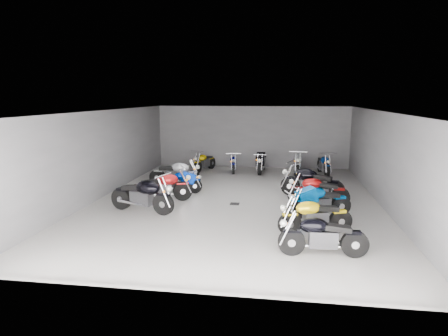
{
  "coord_description": "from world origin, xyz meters",
  "views": [
    {
      "loc": [
        1.62,
        -13.9,
        3.71
      ],
      "look_at": [
        -0.6,
        0.97,
        1.0
      ],
      "focal_mm": 32.0,
      "sensor_mm": 36.0,
      "label": 1
    }
  ],
  "objects_px": {
    "motorcycle_right_c": "(319,202)",
    "motorcycle_back_f": "(324,164)",
    "motorcycle_left_d": "(162,187)",
    "motorcycle_right_b": "(315,216)",
    "motorcycle_left_e": "(178,182)",
    "motorcycle_left_f": "(175,173)",
    "motorcycle_right_d": "(318,191)",
    "motorcycle_back_e": "(298,163)",
    "motorcycle_back_c": "(233,163)",
    "motorcycle_back_d": "(262,162)",
    "motorcycle_right_a": "(322,236)",
    "drain_grate": "(235,204)",
    "motorcycle_right_e": "(311,183)",
    "motorcycle_back_b": "(204,162)",
    "motorcycle_left_c": "(143,195)"
  },
  "relations": [
    {
      "from": "motorcycle_right_c",
      "to": "motorcycle_right_e",
      "type": "distance_m",
      "value": 2.47
    },
    {
      "from": "drain_grate",
      "to": "motorcycle_left_e",
      "type": "distance_m",
      "value": 2.62
    },
    {
      "from": "drain_grate",
      "to": "motorcycle_left_f",
      "type": "height_order",
      "value": "motorcycle_left_f"
    },
    {
      "from": "motorcycle_right_a",
      "to": "motorcycle_back_f",
      "type": "distance_m",
      "value": 10.17
    },
    {
      "from": "drain_grate",
      "to": "motorcycle_back_e",
      "type": "distance_m",
      "value": 6.48
    },
    {
      "from": "motorcycle_right_d",
      "to": "motorcycle_right_e",
      "type": "relative_size",
      "value": 0.92
    },
    {
      "from": "motorcycle_left_c",
      "to": "motorcycle_back_d",
      "type": "height_order",
      "value": "motorcycle_left_c"
    },
    {
      "from": "motorcycle_left_d",
      "to": "motorcycle_left_f",
      "type": "xyz_separation_m",
      "value": [
        -0.21,
        2.61,
        -0.01
      ]
    },
    {
      "from": "motorcycle_left_d",
      "to": "motorcycle_back_e",
      "type": "bearing_deg",
      "value": 117.22
    },
    {
      "from": "motorcycle_right_d",
      "to": "motorcycle_back_c",
      "type": "bearing_deg",
      "value": 37.05
    },
    {
      "from": "motorcycle_back_b",
      "to": "motorcycle_back_c",
      "type": "relative_size",
      "value": 1.03
    },
    {
      "from": "motorcycle_left_e",
      "to": "motorcycle_left_f",
      "type": "bearing_deg",
      "value": 179.55
    },
    {
      "from": "motorcycle_right_d",
      "to": "motorcycle_back_e",
      "type": "bearing_deg",
      "value": 9.14
    },
    {
      "from": "motorcycle_left_d",
      "to": "motorcycle_back_f",
      "type": "height_order",
      "value": "motorcycle_left_d"
    },
    {
      "from": "motorcycle_right_c",
      "to": "motorcycle_back_d",
      "type": "xyz_separation_m",
      "value": [
        -2.16,
        7.16,
        0.03
      ]
    },
    {
      "from": "motorcycle_left_c",
      "to": "motorcycle_back_e",
      "type": "bearing_deg",
      "value": 160.8
    },
    {
      "from": "motorcycle_left_c",
      "to": "motorcycle_back_b",
      "type": "bearing_deg",
      "value": -168.74
    },
    {
      "from": "motorcycle_left_c",
      "to": "motorcycle_right_e",
      "type": "relative_size",
      "value": 1.0
    },
    {
      "from": "motorcycle_left_e",
      "to": "motorcycle_right_d",
      "type": "height_order",
      "value": "motorcycle_right_d"
    },
    {
      "from": "motorcycle_left_d",
      "to": "motorcycle_back_f",
      "type": "xyz_separation_m",
      "value": [
        6.17,
        5.95,
        -0.04
      ]
    },
    {
      "from": "motorcycle_right_d",
      "to": "motorcycle_back_f",
      "type": "bearing_deg",
      "value": -3.22
    },
    {
      "from": "motorcycle_right_e",
      "to": "motorcycle_back_d",
      "type": "height_order",
      "value": "motorcycle_right_e"
    },
    {
      "from": "motorcycle_left_d",
      "to": "motorcycle_left_e",
      "type": "bearing_deg",
      "value": 143.46
    },
    {
      "from": "motorcycle_left_d",
      "to": "motorcycle_right_a",
      "type": "distance_m",
      "value": 6.64
    },
    {
      "from": "motorcycle_left_d",
      "to": "motorcycle_right_d",
      "type": "bearing_deg",
      "value": 70.37
    },
    {
      "from": "motorcycle_left_f",
      "to": "motorcycle_right_a",
      "type": "relative_size",
      "value": 1.05
    },
    {
      "from": "motorcycle_back_d",
      "to": "motorcycle_right_b",
      "type": "bearing_deg",
      "value": 105.91
    },
    {
      "from": "motorcycle_back_c",
      "to": "motorcycle_back_e",
      "type": "xyz_separation_m",
      "value": [
        3.16,
        0.06,
        0.07
      ]
    },
    {
      "from": "motorcycle_right_c",
      "to": "motorcycle_back_f",
      "type": "relative_size",
      "value": 0.95
    },
    {
      "from": "motorcycle_right_c",
      "to": "motorcycle_right_d",
      "type": "xyz_separation_m",
      "value": [
        0.08,
        1.47,
        0.0
      ]
    },
    {
      "from": "drain_grate",
      "to": "motorcycle_back_c",
      "type": "relative_size",
      "value": 0.17
    },
    {
      "from": "motorcycle_right_b",
      "to": "motorcycle_back_e",
      "type": "height_order",
      "value": "motorcycle_back_e"
    },
    {
      "from": "motorcycle_back_c",
      "to": "motorcycle_back_d",
      "type": "xyz_separation_m",
      "value": [
        1.41,
        0.03,
        0.09
      ]
    },
    {
      "from": "motorcycle_right_b",
      "to": "motorcycle_right_c",
      "type": "relative_size",
      "value": 1.03
    },
    {
      "from": "motorcycle_left_f",
      "to": "motorcycle_right_c",
      "type": "xyz_separation_m",
      "value": [
        5.57,
        -3.68,
        -0.03
      ]
    },
    {
      "from": "motorcycle_left_e",
      "to": "motorcycle_back_d",
      "type": "xyz_separation_m",
      "value": [
        2.92,
        4.85,
        0.08
      ]
    },
    {
      "from": "motorcycle_right_c",
      "to": "motorcycle_right_e",
      "type": "height_order",
      "value": "motorcycle_right_e"
    },
    {
      "from": "motorcycle_left_d",
      "to": "motorcycle_left_e",
      "type": "distance_m",
      "value": 1.28
    },
    {
      "from": "motorcycle_left_d",
      "to": "motorcycle_right_e",
      "type": "height_order",
      "value": "motorcycle_right_e"
    },
    {
      "from": "motorcycle_left_e",
      "to": "motorcycle_back_c",
      "type": "relative_size",
      "value": 0.98
    },
    {
      "from": "motorcycle_right_d",
      "to": "motorcycle_right_e",
      "type": "height_order",
      "value": "motorcycle_right_e"
    },
    {
      "from": "motorcycle_left_e",
      "to": "drain_grate",
      "type": "bearing_deg",
      "value": 43.85
    },
    {
      "from": "motorcycle_left_e",
      "to": "motorcycle_back_b",
      "type": "xyz_separation_m",
      "value": [
        0.05,
        4.84,
        0.02
      ]
    },
    {
      "from": "motorcycle_right_b",
      "to": "motorcycle_back_c",
      "type": "bearing_deg",
      "value": 2.01
    },
    {
      "from": "motorcycle_right_d",
      "to": "motorcycle_back_e",
      "type": "height_order",
      "value": "motorcycle_back_e"
    },
    {
      "from": "motorcycle_left_d",
      "to": "motorcycle_back_b",
      "type": "height_order",
      "value": "motorcycle_left_d"
    },
    {
      "from": "motorcycle_left_d",
      "to": "motorcycle_right_b",
      "type": "height_order",
      "value": "motorcycle_left_d"
    },
    {
      "from": "motorcycle_back_d",
      "to": "motorcycle_right_d",
      "type": "bearing_deg",
      "value": 115.01
    },
    {
      "from": "drain_grate",
      "to": "motorcycle_back_f",
      "type": "bearing_deg",
      "value": 58.57
    },
    {
      "from": "drain_grate",
      "to": "motorcycle_right_c",
      "type": "relative_size",
      "value": 0.16
    }
  ]
}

